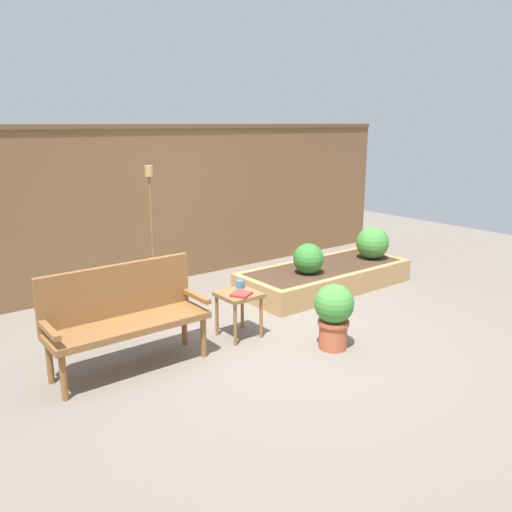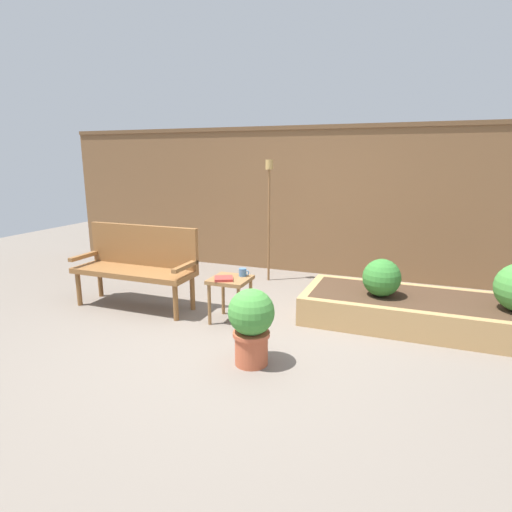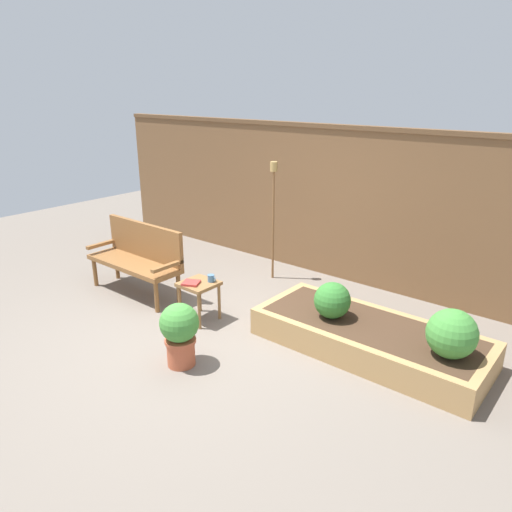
{
  "view_description": "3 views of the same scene",
  "coord_description": "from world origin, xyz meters",
  "px_view_note": "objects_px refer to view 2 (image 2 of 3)",
  "views": [
    {
      "loc": [
        -3.27,
        -3.8,
        2.18
      ],
      "look_at": [
        0.21,
        0.69,
        0.72
      ],
      "focal_mm": 36.51,
      "sensor_mm": 36.0,
      "label": 1
    },
    {
      "loc": [
        1.5,
        -3.52,
        1.7
      ],
      "look_at": [
        -0.19,
        0.81,
        0.62
      ],
      "focal_mm": 29.6,
      "sensor_mm": 36.0,
      "label": 2
    },
    {
      "loc": [
        3.51,
        -3.24,
        2.63
      ],
      "look_at": [
        0.1,
        0.91,
        0.74
      ],
      "focal_mm": 33.71,
      "sensor_mm": 36.0,
      "label": 3
    }
  ],
  "objects_px": {
    "side_table": "(230,286)",
    "tiki_torch": "(269,199)",
    "book_on_table": "(224,279)",
    "potted_boxwood": "(251,322)",
    "garden_bench": "(138,260)",
    "cup_on_table": "(243,272)",
    "shrub_near_bench": "(382,278)"
  },
  "relations": [
    {
      "from": "book_on_table",
      "to": "potted_boxwood",
      "type": "xyz_separation_m",
      "value": [
        0.6,
        -0.72,
        -0.12
      ]
    },
    {
      "from": "shrub_near_bench",
      "to": "book_on_table",
      "type": "bearing_deg",
      "value": -157.82
    },
    {
      "from": "cup_on_table",
      "to": "book_on_table",
      "type": "height_order",
      "value": "cup_on_table"
    },
    {
      "from": "garden_bench",
      "to": "side_table",
      "type": "bearing_deg",
      "value": -3.98
    },
    {
      "from": "cup_on_table",
      "to": "side_table",
      "type": "bearing_deg",
      "value": -131.65
    },
    {
      "from": "tiki_torch",
      "to": "side_table",
      "type": "bearing_deg",
      "value": -84.83
    },
    {
      "from": "garden_bench",
      "to": "potted_boxwood",
      "type": "height_order",
      "value": "garden_bench"
    },
    {
      "from": "garden_bench",
      "to": "cup_on_table",
      "type": "distance_m",
      "value": 1.31
    },
    {
      "from": "side_table",
      "to": "book_on_table",
      "type": "distance_m",
      "value": 0.14
    },
    {
      "from": "side_table",
      "to": "cup_on_table",
      "type": "bearing_deg",
      "value": 48.35
    },
    {
      "from": "shrub_near_bench",
      "to": "side_table",
      "type": "bearing_deg",
      "value": -160.42
    },
    {
      "from": "side_table",
      "to": "potted_boxwood",
      "type": "height_order",
      "value": "potted_boxwood"
    },
    {
      "from": "book_on_table",
      "to": "potted_boxwood",
      "type": "distance_m",
      "value": 0.94
    },
    {
      "from": "potted_boxwood",
      "to": "tiki_torch",
      "type": "height_order",
      "value": "tiki_torch"
    },
    {
      "from": "side_table",
      "to": "garden_bench",
      "type": "bearing_deg",
      "value": 176.02
    },
    {
      "from": "cup_on_table",
      "to": "shrub_near_bench",
      "type": "xyz_separation_m",
      "value": [
        1.38,
        0.42,
        -0.03
      ]
    },
    {
      "from": "book_on_table",
      "to": "side_table",
      "type": "bearing_deg",
      "value": 44.17
    },
    {
      "from": "cup_on_table",
      "to": "potted_boxwood",
      "type": "xyz_separation_m",
      "value": [
        0.47,
        -0.92,
        -0.15
      ]
    },
    {
      "from": "garden_bench",
      "to": "shrub_near_bench",
      "type": "relative_size",
      "value": 3.68
    },
    {
      "from": "potted_boxwood",
      "to": "tiki_torch",
      "type": "xyz_separation_m",
      "value": [
        -0.71,
        2.42,
        0.78
      ]
    },
    {
      "from": "cup_on_table",
      "to": "potted_boxwood",
      "type": "distance_m",
      "value": 1.04
    },
    {
      "from": "cup_on_table",
      "to": "potted_boxwood",
      "type": "height_order",
      "value": "potted_boxwood"
    },
    {
      "from": "side_table",
      "to": "tiki_torch",
      "type": "bearing_deg",
      "value": 95.17
    },
    {
      "from": "garden_bench",
      "to": "side_table",
      "type": "relative_size",
      "value": 3.0
    },
    {
      "from": "cup_on_table",
      "to": "book_on_table",
      "type": "xyz_separation_m",
      "value": [
        -0.13,
        -0.2,
        -0.03
      ]
    },
    {
      "from": "potted_boxwood",
      "to": "garden_bench",
      "type": "bearing_deg",
      "value": 153.31
    },
    {
      "from": "cup_on_table",
      "to": "book_on_table",
      "type": "relative_size",
      "value": 0.62
    },
    {
      "from": "cup_on_table",
      "to": "shrub_near_bench",
      "type": "distance_m",
      "value": 1.45
    },
    {
      "from": "book_on_table",
      "to": "shrub_near_bench",
      "type": "bearing_deg",
      "value": -4.14
    },
    {
      "from": "book_on_table",
      "to": "tiki_torch",
      "type": "height_order",
      "value": "tiki_torch"
    },
    {
      "from": "tiki_torch",
      "to": "shrub_near_bench",
      "type": "bearing_deg",
      "value": -33.68
    },
    {
      "from": "garden_bench",
      "to": "cup_on_table",
      "type": "xyz_separation_m",
      "value": [
        1.31,
        0.03,
        -0.02
      ]
    }
  ]
}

